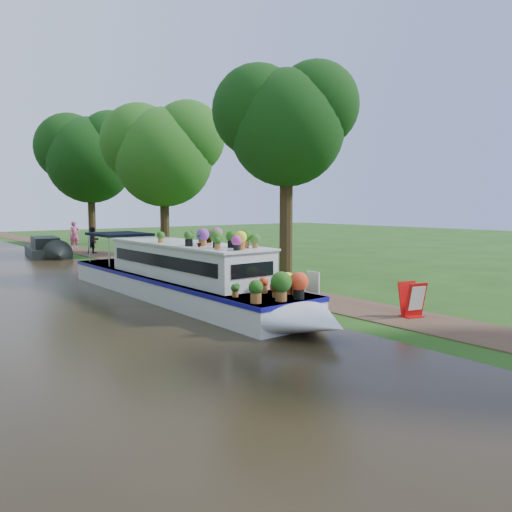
# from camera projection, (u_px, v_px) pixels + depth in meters

# --- Properties ---
(ground) EXTENTS (100.00, 100.00, 0.00)m
(ground) POSITION_uv_depth(u_px,v_px,m) (261.00, 298.00, 16.59)
(ground) COLOR #1B4310
(ground) RESTS_ON ground
(canal_water) EXTENTS (10.00, 100.00, 0.02)m
(canal_water) POSITION_uv_depth(u_px,v_px,m) (81.00, 324.00, 12.88)
(canal_water) COLOR black
(canal_water) RESTS_ON ground
(towpath) EXTENTS (2.20, 100.00, 0.03)m
(towpath) POSITION_uv_depth(u_px,v_px,m) (288.00, 293.00, 17.33)
(towpath) COLOR #463021
(towpath) RESTS_ON ground
(plant_boat) EXTENTS (2.29, 13.52, 2.25)m
(plant_boat) POSITION_uv_depth(u_px,v_px,m) (186.00, 275.00, 15.91)
(plant_boat) COLOR silver
(plant_boat) RESTS_ON canal_water
(tree_near_overhang) EXTENTS (5.52, 5.28, 8.99)m
(tree_near_overhang) POSITION_uv_depth(u_px,v_px,m) (285.00, 119.00, 20.65)
(tree_near_overhang) COLOR black
(tree_near_overhang) RESTS_ON ground
(tree_near_mid) EXTENTS (6.90, 6.60, 9.40)m
(tree_near_mid) POSITION_uv_depth(u_px,v_px,m) (163.00, 150.00, 30.45)
(tree_near_mid) COLOR black
(tree_near_mid) RESTS_ON ground
(tree_near_far) EXTENTS (7.59, 7.26, 10.30)m
(tree_near_far) POSITION_uv_depth(u_px,v_px,m) (89.00, 153.00, 38.65)
(tree_near_far) COLOR black
(tree_near_far) RESTS_ON ground
(second_boat) EXTENTS (2.54, 6.16, 1.15)m
(second_boat) POSITION_uv_depth(u_px,v_px,m) (45.00, 249.00, 29.71)
(second_boat) COLOR black
(second_boat) RESTS_ON canal_water
(sandwich_board) EXTENTS (0.64, 0.62, 0.96)m
(sandwich_board) POSITION_uv_depth(u_px,v_px,m) (413.00, 301.00, 13.61)
(sandwich_board) COLOR red
(sandwich_board) RESTS_ON towpath
(pedestrian_pink) EXTENTS (0.72, 0.49, 1.92)m
(pedestrian_pink) POSITION_uv_depth(u_px,v_px,m) (75.00, 235.00, 34.39)
(pedestrian_pink) COLOR pink
(pedestrian_pink) RESTS_ON towpath
(pedestrian_dark) EXTENTS (0.97, 0.86, 1.66)m
(pedestrian_dark) POSITION_uv_depth(u_px,v_px,m) (93.00, 240.00, 31.21)
(pedestrian_dark) COLOR black
(pedestrian_dark) RESTS_ON towpath
(verge_plant) EXTENTS (0.51, 0.48, 0.45)m
(verge_plant) POSITION_uv_depth(u_px,v_px,m) (239.00, 287.00, 17.42)
(verge_plant) COLOR #336B20
(verge_plant) RESTS_ON ground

